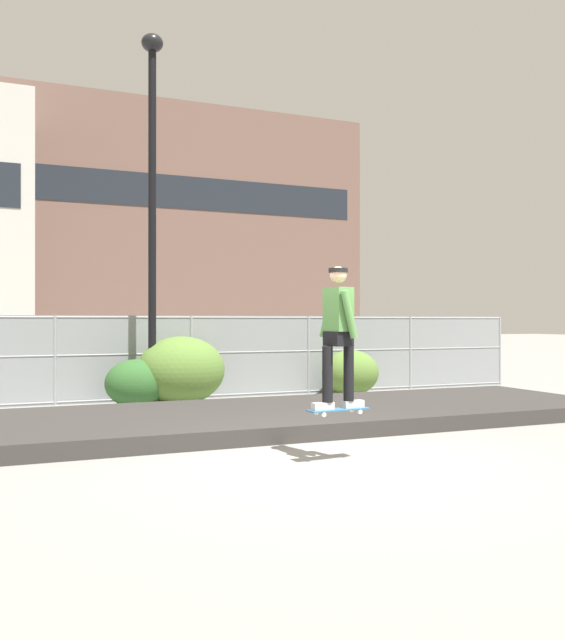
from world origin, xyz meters
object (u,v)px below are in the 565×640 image
object	(u,v)px
skater	(338,328)
shrub_left	(136,383)
street_lamp	(152,178)
shrub_center	(181,370)
parked_car_mid	(289,353)
shrub_right	(350,373)
skateboard	(338,410)
parked_car_near	(78,356)

from	to	relation	value
skater	shrub_left	size ratio (longest dim) A/B	1.41
street_lamp	shrub_center	size ratio (longest dim) A/B	4.15
parked_car_mid	shrub_right	bearing A→B (deg)	-87.86
shrub_center	shrub_left	bearing A→B (deg)	-175.44
skateboard	shrub_right	world-z (taller)	shrub_right
skateboard	shrub_center	size ratio (longest dim) A/B	0.45
street_lamp	shrub_right	xyz separation A→B (m)	(4.61, 0.11, -4.12)
skater	shrub_left	distance (m)	6.34
skateboard	shrub_center	bearing A→B (deg)	94.80
skater	shrub_center	size ratio (longest dim) A/B	0.96
street_lamp	shrub_left	xyz separation A→B (m)	(-0.33, -0.04, -4.17)
skateboard	parked_car_near	xyz separation A→B (m)	(-2.26, 9.90, 0.20)
parked_car_mid	shrub_right	size ratio (longest dim) A/B	3.30
shrub_left	parked_car_mid	bearing A→B (deg)	36.22
skateboard	shrub_center	xyz separation A→B (m)	(-0.52, 6.14, 0.07)
street_lamp	parked_car_mid	size ratio (longest dim) A/B	1.68
shrub_left	shrub_center	bearing A→B (deg)	4.56
skateboard	parked_car_near	world-z (taller)	parked_car_near
skateboard	shrub_left	size ratio (longest dim) A/B	0.65
skater	shrub_center	xyz separation A→B (m)	(-0.52, 6.14, -0.94)
shrub_center	shrub_right	xyz separation A→B (m)	(4.00, 0.07, -0.18)
parked_car_mid	shrub_center	distance (m)	5.19
skateboard	parked_car_mid	world-z (taller)	parked_car_mid
parked_car_near	shrub_center	size ratio (longest dim) A/B	2.41
street_lamp	shrub_left	world-z (taller)	street_lamp
parked_car_mid	shrub_left	size ratio (longest dim) A/B	3.63
skateboard	skater	world-z (taller)	skater
skater	street_lamp	world-z (taller)	street_lamp
street_lamp	shrub_right	distance (m)	6.19
parked_car_mid	shrub_right	world-z (taller)	parked_car_mid
parked_car_near	parked_car_mid	xyz separation A→B (m)	(5.62, -0.31, 0.00)
shrub_left	skateboard	bearing A→B (deg)	-76.51
skateboard	shrub_left	xyz separation A→B (m)	(-1.45, 6.06, -0.16)
shrub_left	shrub_center	distance (m)	0.97
street_lamp	skateboard	bearing A→B (deg)	-79.55
skateboard	parked_car_near	size ratio (longest dim) A/B	0.18
skateboard	skater	size ratio (longest dim) A/B	0.46
shrub_left	shrub_right	world-z (taller)	shrub_right
street_lamp	parked_car_near	distance (m)	5.50
street_lamp	shrub_right	world-z (taller)	street_lamp
parked_car_mid	shrub_left	bearing A→B (deg)	-143.78
street_lamp	parked_car_mid	world-z (taller)	street_lamp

